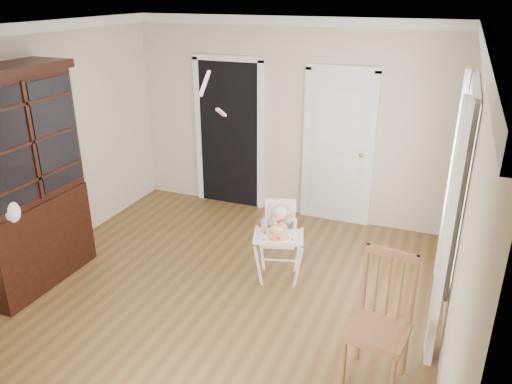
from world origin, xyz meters
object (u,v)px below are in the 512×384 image
at_px(high_chair, 279,233).
at_px(dining_chair, 379,325).
at_px(sippy_cup, 264,226).
at_px(china_cabinet, 21,182).
at_px(cake, 278,233).

distance_m(high_chair, dining_chair, 1.72).
relative_size(high_chair, sippy_cup, 5.17).
xyz_separation_m(high_chair, sippy_cup, (-0.11, -0.17, 0.15)).
bearing_deg(high_chair, china_cabinet, -174.02).
distance_m(china_cabinet, dining_chair, 3.80).
xyz_separation_m(china_cabinet, dining_chair, (3.74, -0.13, -0.65)).
distance_m(high_chair, sippy_cup, 0.25).
distance_m(sippy_cup, china_cabinet, 2.56).
height_order(cake, sippy_cup, sippy_cup).
bearing_deg(sippy_cup, cake, -18.50).
distance_m(cake, china_cabinet, 2.71).
height_order(sippy_cup, china_cabinet, china_cabinet).
relative_size(high_chair, cake, 4.05).
height_order(cake, china_cabinet, china_cabinet).
height_order(sippy_cup, dining_chair, dining_chair).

